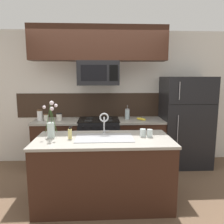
{
  "coord_description": "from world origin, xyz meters",
  "views": [
    {
      "loc": [
        0.05,
        -3.15,
        1.71
      ],
      "look_at": [
        0.22,
        0.27,
        1.16
      ],
      "focal_mm": 35.0,
      "sensor_mm": 36.0,
      "label": 1
    }
  ],
  "objects_px": {
    "stove_range": "(99,143)",
    "flower_vase": "(51,127)",
    "microwave": "(98,73)",
    "spare_glass": "(150,133)",
    "french_press": "(127,114)",
    "storage_jar_medium": "(46,117)",
    "sink_faucet": "(104,120)",
    "dish_soap_bottle": "(70,134)",
    "storage_jar_tall": "(40,115)",
    "refrigerator": "(185,122)",
    "storage_jar_short": "(59,117)",
    "banana_bunch": "(141,119)",
    "drinking_glass": "(143,133)"
  },
  "relations": [
    {
      "from": "storage_jar_medium",
      "to": "flower_vase",
      "type": "distance_m",
      "value": 1.22
    },
    {
      "from": "stove_range",
      "to": "storage_jar_medium",
      "type": "bearing_deg",
      "value": -179.39
    },
    {
      "from": "storage_jar_short",
      "to": "storage_jar_tall",
      "type": "bearing_deg",
      "value": 173.79
    },
    {
      "from": "microwave",
      "to": "storage_jar_medium",
      "type": "height_order",
      "value": "microwave"
    },
    {
      "from": "spare_glass",
      "to": "french_press",
      "type": "bearing_deg",
      "value": 96.73
    },
    {
      "from": "storage_jar_tall",
      "to": "dish_soap_bottle",
      "type": "relative_size",
      "value": 1.2
    },
    {
      "from": "storage_jar_tall",
      "to": "spare_glass",
      "type": "distance_m",
      "value": 2.19
    },
    {
      "from": "microwave",
      "to": "french_press",
      "type": "relative_size",
      "value": 2.79
    },
    {
      "from": "stove_range",
      "to": "sink_faucet",
      "type": "distance_m",
      "value": 1.22
    },
    {
      "from": "storage_jar_medium",
      "to": "banana_bunch",
      "type": "xyz_separation_m",
      "value": [
        1.78,
        -0.05,
        -0.04
      ]
    },
    {
      "from": "french_press",
      "to": "storage_jar_medium",
      "type": "bearing_deg",
      "value": -177.35
    },
    {
      "from": "refrigerator",
      "to": "storage_jar_tall",
      "type": "bearing_deg",
      "value": 179.92
    },
    {
      "from": "stove_range",
      "to": "flower_vase",
      "type": "xyz_separation_m",
      "value": [
        -0.62,
        -1.18,
        0.59
      ]
    },
    {
      "from": "french_press",
      "to": "sink_faucet",
      "type": "distance_m",
      "value": 1.19
    },
    {
      "from": "french_press",
      "to": "microwave",
      "type": "bearing_deg",
      "value": -171.58
    },
    {
      "from": "french_press",
      "to": "storage_jar_short",
      "type": "bearing_deg",
      "value": -176.63
    },
    {
      "from": "microwave",
      "to": "sink_faucet",
      "type": "xyz_separation_m",
      "value": [
        0.09,
        -1.01,
        -0.67
      ]
    },
    {
      "from": "french_press",
      "to": "drinking_glass",
      "type": "xyz_separation_m",
      "value": [
        0.06,
        -1.26,
        -0.05
      ]
    },
    {
      "from": "sink_faucet",
      "to": "dish_soap_bottle",
      "type": "relative_size",
      "value": 1.85
    },
    {
      "from": "banana_bunch",
      "to": "french_press",
      "type": "xyz_separation_m",
      "value": [
        -0.25,
        0.12,
        0.08
      ]
    },
    {
      "from": "stove_range",
      "to": "storage_jar_tall",
      "type": "bearing_deg",
      "value": 178.74
    },
    {
      "from": "sink_faucet",
      "to": "dish_soap_bottle",
      "type": "height_order",
      "value": "sink_faucet"
    },
    {
      "from": "storage_jar_tall",
      "to": "storage_jar_short",
      "type": "xyz_separation_m",
      "value": [
        0.36,
        -0.04,
        -0.03
      ]
    },
    {
      "from": "dish_soap_bottle",
      "to": "spare_glass",
      "type": "distance_m",
      "value": 1.06
    },
    {
      "from": "storage_jar_tall",
      "to": "spare_glass",
      "type": "bearing_deg",
      "value": -34.76
    },
    {
      "from": "banana_bunch",
      "to": "spare_glass",
      "type": "height_order",
      "value": "spare_glass"
    },
    {
      "from": "stove_range",
      "to": "storage_jar_medium",
      "type": "height_order",
      "value": "storage_jar_medium"
    },
    {
      "from": "storage_jar_short",
      "to": "sink_faucet",
      "type": "bearing_deg",
      "value": -50.96
    },
    {
      "from": "storage_jar_short",
      "to": "stove_range",
      "type": "bearing_deg",
      "value": 1.21
    },
    {
      "from": "storage_jar_short",
      "to": "sink_faucet",
      "type": "height_order",
      "value": "sink_faucet"
    },
    {
      "from": "stove_range",
      "to": "refrigerator",
      "type": "relative_size",
      "value": 0.54
    },
    {
      "from": "microwave",
      "to": "storage_jar_tall",
      "type": "bearing_deg",
      "value": 177.65
    },
    {
      "from": "microwave",
      "to": "spare_glass",
      "type": "height_order",
      "value": "microwave"
    },
    {
      "from": "storage_jar_tall",
      "to": "storage_jar_medium",
      "type": "relative_size",
      "value": 1.64
    },
    {
      "from": "french_press",
      "to": "dish_soap_bottle",
      "type": "distance_m",
      "value": 1.61
    },
    {
      "from": "storage_jar_tall",
      "to": "dish_soap_bottle",
      "type": "bearing_deg",
      "value": -60.17
    },
    {
      "from": "stove_range",
      "to": "flower_vase",
      "type": "relative_size",
      "value": 1.88
    },
    {
      "from": "refrigerator",
      "to": "spare_glass",
      "type": "distance_m",
      "value": 1.58
    },
    {
      "from": "drinking_glass",
      "to": "flower_vase",
      "type": "relative_size",
      "value": 0.21
    },
    {
      "from": "sink_faucet",
      "to": "spare_glass",
      "type": "relative_size",
      "value": 2.94
    },
    {
      "from": "dish_soap_bottle",
      "to": "spare_glass",
      "type": "height_order",
      "value": "dish_soap_bottle"
    },
    {
      "from": "storage_jar_tall",
      "to": "storage_jar_medium",
      "type": "bearing_deg",
      "value": -16.11
    },
    {
      "from": "sink_faucet",
      "to": "spare_glass",
      "type": "distance_m",
      "value": 0.66
    },
    {
      "from": "refrigerator",
      "to": "dish_soap_bottle",
      "type": "height_order",
      "value": "refrigerator"
    },
    {
      "from": "storage_jar_tall",
      "to": "storage_jar_medium",
      "type": "xyz_separation_m",
      "value": [
        0.12,
        -0.03,
        -0.04
      ]
    },
    {
      "from": "refrigerator",
      "to": "dish_soap_bottle",
      "type": "distance_m",
      "value": 2.4
    },
    {
      "from": "refrigerator",
      "to": "storage_jar_tall",
      "type": "distance_m",
      "value": 2.77
    },
    {
      "from": "storage_jar_medium",
      "to": "spare_glass",
      "type": "relative_size",
      "value": 1.16
    },
    {
      "from": "microwave",
      "to": "spare_glass",
      "type": "distance_m",
      "value": 1.61
    },
    {
      "from": "stove_range",
      "to": "drinking_glass",
      "type": "xyz_separation_m",
      "value": [
        0.61,
        -1.2,
        0.5
      ]
    }
  ]
}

